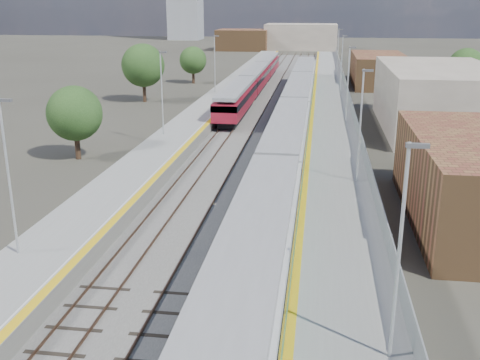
# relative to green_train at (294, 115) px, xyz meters

# --- Properties ---
(ground) EXTENTS (320.00, 320.00, 0.00)m
(ground) POSITION_rel_green_train_xyz_m (-1.50, 12.15, -2.38)
(ground) COLOR #47443A
(ground) RESTS_ON ground
(ballast_bed) EXTENTS (10.50, 155.00, 0.06)m
(ballast_bed) POSITION_rel_green_train_xyz_m (-3.75, 14.65, -2.35)
(ballast_bed) COLOR #565451
(ballast_bed) RESTS_ON ground
(tracks) EXTENTS (8.96, 160.00, 0.17)m
(tracks) POSITION_rel_green_train_xyz_m (-3.15, 16.33, -2.27)
(tracks) COLOR #4C3323
(tracks) RESTS_ON ground
(platform_right) EXTENTS (4.70, 155.00, 8.52)m
(platform_right) POSITION_rel_green_train_xyz_m (3.78, 14.64, -1.84)
(platform_right) COLOR slate
(platform_right) RESTS_ON ground
(platform_left) EXTENTS (4.30, 155.00, 8.52)m
(platform_left) POSITION_rel_green_train_xyz_m (-10.55, 14.64, -1.86)
(platform_left) COLOR slate
(platform_left) RESTS_ON ground
(buildings) EXTENTS (72.00, 185.50, 40.00)m
(buildings) POSITION_rel_green_train_xyz_m (-19.62, 100.75, 8.33)
(buildings) COLOR brown
(buildings) RESTS_ON ground
(green_train) EXTENTS (3.06, 85.21, 3.37)m
(green_train) POSITION_rel_green_train_xyz_m (0.00, 0.00, 0.00)
(green_train) COLOR black
(green_train) RESTS_ON ground
(red_train) EXTENTS (2.73, 55.35, 3.44)m
(red_train) POSITION_rel_green_train_xyz_m (-7.00, 29.27, -0.34)
(red_train) COLOR black
(red_train) RESTS_ON ground
(tree_a) EXTENTS (4.54, 4.54, 6.15)m
(tree_a) POSITION_rel_green_train_xyz_m (-17.52, -9.60, 1.49)
(tree_a) COLOR #382619
(tree_a) RESTS_ON ground
(tree_b) EXTENTS (5.60, 5.60, 7.59)m
(tree_b) POSITION_rel_green_train_xyz_m (-20.64, 19.01, 2.40)
(tree_b) COLOR #382619
(tree_b) RESTS_ON ground
(tree_c) EXTENTS (4.38, 4.38, 5.93)m
(tree_c) POSITION_rel_green_train_xyz_m (-18.18, 37.61, 1.35)
(tree_c) COLOR #382619
(tree_c) RESTS_ON ground
(tree_d) EXTENTS (4.83, 4.83, 6.54)m
(tree_d) POSITION_rel_green_train_xyz_m (22.80, 31.75, 1.74)
(tree_d) COLOR #382619
(tree_d) RESTS_ON ground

